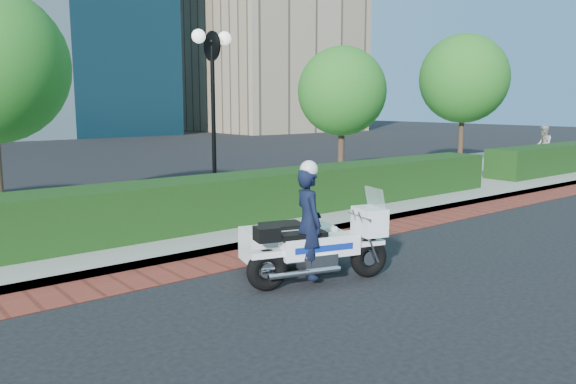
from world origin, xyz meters
TOP-DOWN VIEW (x-y plane):
  - ground at (0.00, 0.00)m, footprint 120.00×120.00m
  - brick_strip at (0.00, 1.50)m, footprint 60.00×1.00m
  - sidewalk at (0.00, 6.00)m, footprint 60.00×8.00m
  - hedge_main at (0.00, 3.60)m, footprint 18.00×1.20m
  - hedge_far at (16.00, 3.60)m, footprint 10.00×1.20m
  - lamppost at (1.00, 5.20)m, footprint 1.02×0.70m
  - tree_c at (6.50, 6.50)m, footprint 2.80×2.80m
  - tree_d at (13.00, 6.50)m, footprint 3.40×3.40m
  - police_motorcycle at (-0.60, -0.06)m, footprint 2.27×1.94m
  - pedestrian at (16.94, 5.18)m, footprint 1.00×0.93m

SIDE VIEW (x-z plane):
  - ground at x=0.00m, z-range 0.00..0.00m
  - brick_strip at x=0.00m, z-range 0.00..0.01m
  - sidewalk at x=0.00m, z-range 0.00..0.15m
  - police_motorcycle at x=-0.60m, z-range -0.29..1.58m
  - hedge_main at x=0.00m, z-range 0.15..1.15m
  - hedge_far at x=16.00m, z-range 0.15..1.15m
  - pedestrian at x=16.94m, z-range 0.15..1.78m
  - lamppost at x=1.00m, z-range 0.85..5.06m
  - tree_c at x=6.50m, z-range 0.90..5.20m
  - tree_d at x=13.00m, z-range 1.03..6.19m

